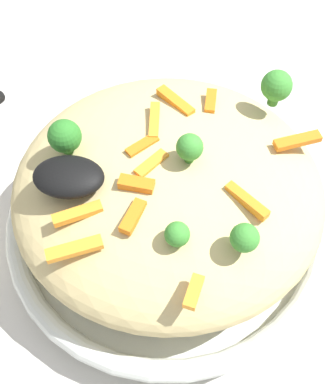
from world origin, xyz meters
name	(u,v)px	position (x,y,z in m)	size (l,w,h in m)	color
ground_plane	(168,232)	(0.00, 0.00, 0.00)	(2.40, 2.40, 0.00)	beige
serving_bowl	(168,221)	(0.00, 0.00, 0.02)	(0.31, 0.31, 0.04)	silver
pasta_mound	(168,188)	(0.00, 0.00, 0.08)	(0.27, 0.26, 0.09)	#D1BA7A
carrot_piece_0	(152,164)	(-0.01, -0.01, 0.12)	(0.03, 0.01, 0.01)	orange
carrot_piece_1	(194,292)	(0.03, -0.11, 0.12)	(0.02, 0.01, 0.01)	orange
carrot_piece_2	(211,101)	(0.03, 0.07, 0.12)	(0.03, 0.01, 0.01)	orange
carrot_piece_3	(133,216)	(-0.02, -0.06, 0.12)	(0.03, 0.01, 0.01)	orange
carrot_piece_4	(247,201)	(0.06, -0.03, 0.12)	(0.04, 0.01, 0.01)	orange
carrot_piece_5	(178,102)	(0.00, 0.07, 0.12)	(0.04, 0.01, 0.01)	orange
carrot_piece_6	(78,213)	(-0.06, -0.06, 0.12)	(0.04, 0.01, 0.01)	orange
carrot_piece_7	(136,184)	(-0.02, -0.03, 0.12)	(0.03, 0.01, 0.01)	orange
carrot_piece_8	(154,121)	(-0.02, 0.04, 0.12)	(0.04, 0.01, 0.01)	orange
carrot_piece_9	(142,146)	(-0.02, 0.01, 0.12)	(0.03, 0.01, 0.01)	orange
carrot_piece_10	(298,141)	(0.11, 0.03, 0.12)	(0.04, 0.01, 0.01)	orange
carrot_piece_11	(74,249)	(-0.06, -0.09, 0.12)	(0.04, 0.01, 0.01)	orange
broccoli_floret_0	(65,137)	(-0.08, 0.01, 0.13)	(0.03, 0.03, 0.03)	#296820
broccoli_floret_1	(190,144)	(0.02, 0.00, 0.14)	(0.02, 0.02, 0.03)	#377928
broccoli_floret_2	(276,86)	(0.09, 0.08, 0.14)	(0.03, 0.03, 0.04)	#377928
broccoli_floret_3	(245,238)	(0.06, -0.07, 0.13)	(0.02, 0.02, 0.03)	#377928
broccoli_floret_4	(177,234)	(0.01, -0.07, 0.13)	(0.02, 0.02, 0.02)	#377928
serving_spoon	(24,161)	(-0.10, -0.03, 0.14)	(0.11, 0.16, 0.09)	black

